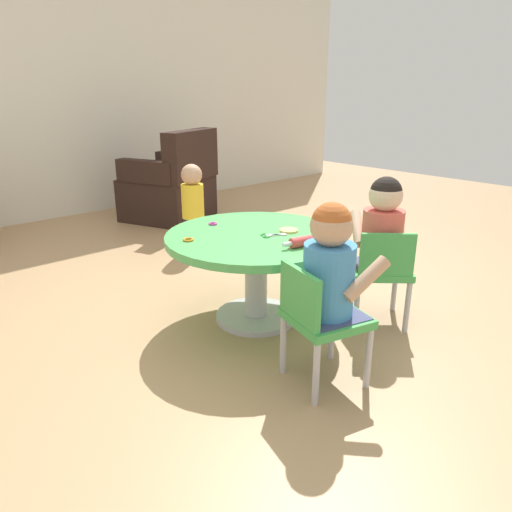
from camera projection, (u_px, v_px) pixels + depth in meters
ground_plane at (256, 318)px, 2.63m from camera, size 10.00×10.00×0.00m
back_wall at (34, 66)px, 4.27m from camera, size 8.00×0.12×2.80m
craft_table at (256, 253)px, 2.50m from camera, size 0.94×0.94×0.49m
child_chair_left at (320, 318)px, 1.96m from camera, size 0.37×0.37×0.54m
seated_child_left at (330, 265)px, 1.90m from camera, size 0.40×0.35×0.51m
child_chair_right at (381, 270)px, 2.48m from camera, size 0.42×0.42×0.54m
seated_child_right at (383, 226)px, 2.44m from camera, size 0.43×0.44×0.51m
armchair_dark at (172, 187)px, 4.56m from camera, size 0.93×0.94×0.85m
toddler_standing at (193, 205)px, 3.64m from camera, size 0.17×0.17×0.67m
rolling_pin at (303, 241)px, 2.26m from camera, size 0.23×0.08×0.05m
craft_scissors at (270, 235)px, 2.43m from camera, size 0.14×0.11×0.01m
playdough_blob_0 at (289, 230)px, 2.50m from camera, size 0.10×0.10×0.01m
cookie_cutter_0 at (213, 224)px, 2.63m from camera, size 0.05×0.05×0.01m
cookie_cutter_1 at (188, 240)px, 2.35m from camera, size 0.06×0.06×0.01m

